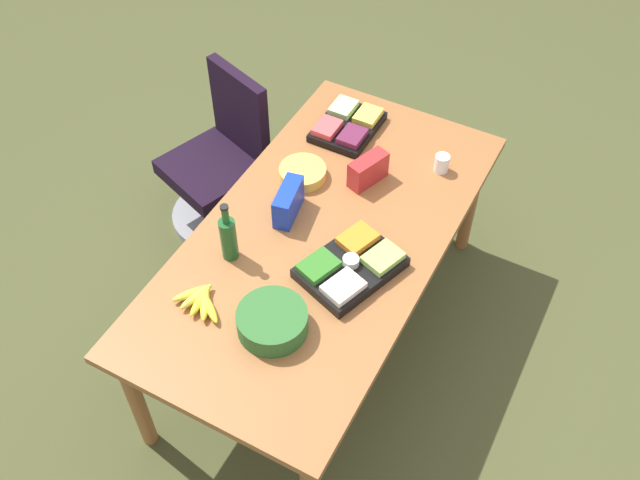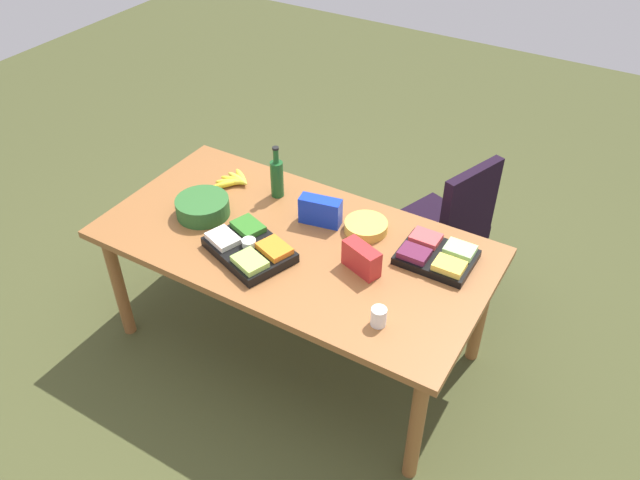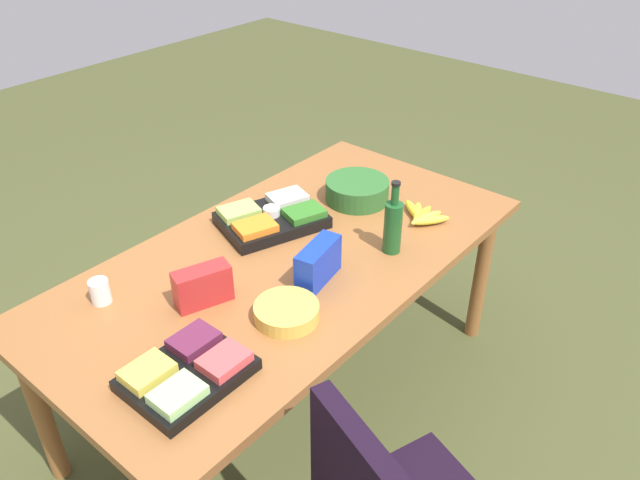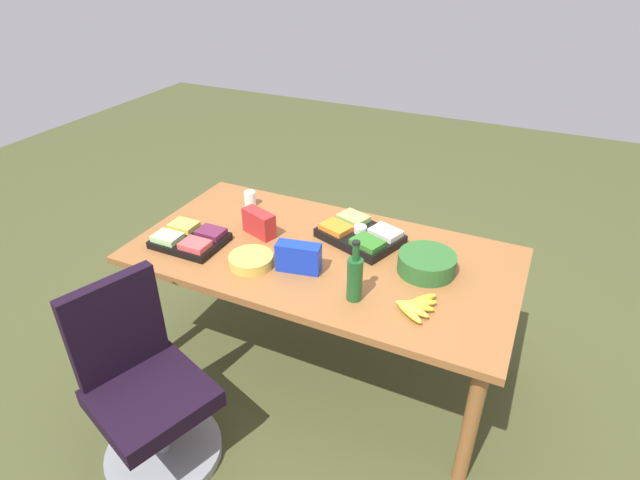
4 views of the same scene
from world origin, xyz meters
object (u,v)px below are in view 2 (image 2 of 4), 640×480
Objects in this scene: office_chair at (440,239)px; paper_cup at (379,317)px; chip_bag_red at (361,259)px; chip_bag_blue at (320,211)px; salad_bowl at (203,207)px; fruit_platter at (437,255)px; conference_table at (294,251)px; chip_bowl at (366,227)px; wine_bottle at (277,177)px; banana_bunch at (234,180)px; veggie_tray at (249,248)px.

office_chair is 10.44× the size of paper_cup.
chip_bag_blue is at bearing -31.82° from chip_bag_red.
chip_bag_red reaches higher than salad_bowl.
fruit_platter is (-0.65, -0.03, -0.04)m from chip_bag_blue.
fruit_platter is (-0.69, -0.22, 0.11)m from conference_table.
conference_table is 8.90× the size of chip_bowl.
wine_bottle reaches higher than office_chair.
banana_bunch reaches higher than conference_table.
chip_bag_blue is at bearing -113.05° from veggie_tray.
veggie_tray is 1.37× the size of fruit_platter.
chip_bag_red is at bearing 113.20° from chip_bowl.
wine_bottle reaches higher than paper_cup.
office_chair is 3.80× the size of banana_bunch.
salad_bowl is at bearing -19.29° from veggie_tray.
paper_cup reaches higher than veggie_tray.
banana_bunch is (1.06, 0.64, 0.44)m from office_chair.
veggie_tray is (-0.41, 0.14, -0.01)m from salad_bowl.
conference_table is 0.43m from chip_bag_red.
chip_bag_blue is at bearing -155.96° from salad_bowl.
chip_bag_blue reaches higher than fruit_platter.
fruit_platter is 4.01× the size of paper_cup.
chip_bowl is at bearing -158.73° from salad_bowl.
office_chair is 1.35m from veggie_tray.
salad_bowl is 1.43× the size of chip_bag_red.
office_chair is 0.81m from chip_bowl.
chip_bowl is at bearing -4.83° from fruit_platter.
veggie_tray reaches higher than chip_bowl.
paper_cup is at bearing 122.19° from chip_bowl.
chip_bowl is (0.12, -0.28, -0.04)m from chip_bag_red.
chip_bag_blue is 0.77× the size of salad_bowl.
chip_bag_blue is 0.25m from chip_bowl.
wine_bottle is (0.93, -0.60, 0.07)m from paper_cup.
fruit_platter is at bearing -162.10° from conference_table.
chip_bag_blue is (-0.04, -0.20, 0.15)m from conference_table.
salad_bowl is at bearing 55.76° from wine_bottle.
paper_cup is 0.29× the size of wine_bottle.
office_chair reaches higher than salad_bowl.
chip_bag_blue is 0.43m from chip_bag_red.
chip_bag_red reaches higher than fruit_platter.
conference_table is 8.11× the size of banana_bunch.
chip_bag_red is at bearing 148.18° from chip_bag_blue.
wine_bottle is at bearing -4.18° from fruit_platter.
conference_table is at bearing 61.80° from office_chair.
fruit_platter reaches higher than banana_bunch.
chip_bag_red is 0.37m from paper_cup.
chip_bag_red is 0.81× the size of banana_bunch.
salad_bowl is at bearing 2.06° from chip_bag_red.
salad_bowl is (0.54, 0.06, 0.13)m from conference_table.
chip_bag_blue is 0.65m from fruit_platter.
wine_bottle reaches higher than salad_bowl.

